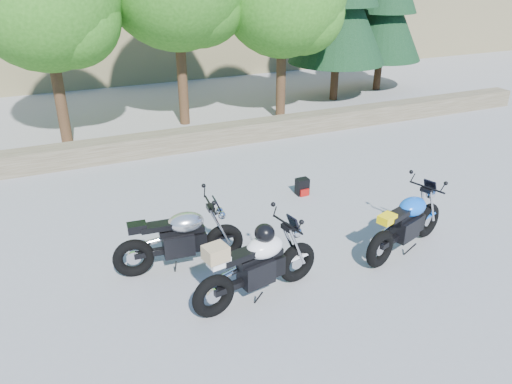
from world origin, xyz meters
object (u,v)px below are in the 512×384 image
(white_bike, at_px, (257,264))
(blue_bike, at_px, (407,224))
(silver_bike, at_px, (180,239))
(backpack, at_px, (302,187))

(white_bike, height_order, blue_bike, white_bike)
(silver_bike, height_order, backpack, silver_bike)
(backpack, bearing_deg, blue_bike, -80.29)
(silver_bike, xyz_separation_m, white_bike, (0.77, -1.17, 0.06))
(white_bike, relative_size, blue_bike, 1.05)
(blue_bike, distance_m, backpack, 2.64)
(blue_bike, height_order, backpack, blue_bike)
(silver_bike, relative_size, white_bike, 1.00)
(silver_bike, distance_m, blue_bike, 3.65)
(silver_bike, xyz_separation_m, blue_bike, (3.51, -0.97, -0.01))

